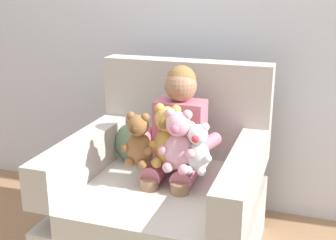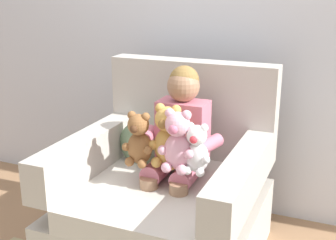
# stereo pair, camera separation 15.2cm
# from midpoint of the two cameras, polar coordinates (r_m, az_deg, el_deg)

# --- Properties ---
(back_wall) EXTENTS (6.00, 0.10, 2.60)m
(back_wall) POSITION_cam_midpoint_polar(r_m,az_deg,el_deg) (2.84, 2.96, 14.22)
(back_wall) COLOR silver
(back_wall) RESTS_ON ground
(armchair) EXTENTS (0.98, 1.00, 1.03)m
(armchair) POSITION_cam_midpoint_polar(r_m,az_deg,el_deg) (2.41, -2.21, -10.52)
(armchair) COLOR #BCB7AD
(armchair) RESTS_ON ground
(seated_child) EXTENTS (0.45, 0.39, 0.82)m
(seated_child) POSITION_cam_midpoint_polar(r_m,az_deg,el_deg) (2.29, -0.80, -2.36)
(seated_child) COLOR #C66B7F
(seated_child) RESTS_ON armchair
(plush_white) EXTENTS (0.15, 0.12, 0.25)m
(plush_white) POSITION_cam_midpoint_polar(r_m,az_deg,el_deg) (2.10, 1.78, -3.82)
(plush_white) COLOR white
(plush_white) RESTS_ON armchair
(plush_pink) EXTENTS (0.18, 0.15, 0.31)m
(plush_pink) POSITION_cam_midpoint_polar(r_m,az_deg,el_deg) (2.11, -0.72, -2.91)
(plush_pink) COLOR #EAA8BC
(plush_pink) RESTS_ON armchair
(plush_brown) EXTENTS (0.16, 0.13, 0.28)m
(plush_brown) POSITION_cam_midpoint_polar(r_m,az_deg,el_deg) (2.19, -5.84, -2.75)
(plush_brown) COLOR brown
(plush_brown) RESTS_ON armchair
(plush_honey) EXTENTS (0.19, 0.15, 0.32)m
(plush_honey) POSITION_cam_midpoint_polar(r_m,az_deg,el_deg) (2.17, -2.09, -2.28)
(plush_honey) COLOR gold
(plush_honey) RESTS_ON armchair
(throw_pillow) EXTENTS (0.28, 0.16, 0.26)m
(throw_pillow) POSITION_cam_midpoint_polar(r_m,az_deg,el_deg) (2.52, -6.07, -3.31)
(throw_pillow) COLOR slate
(throw_pillow) RESTS_ON armchair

